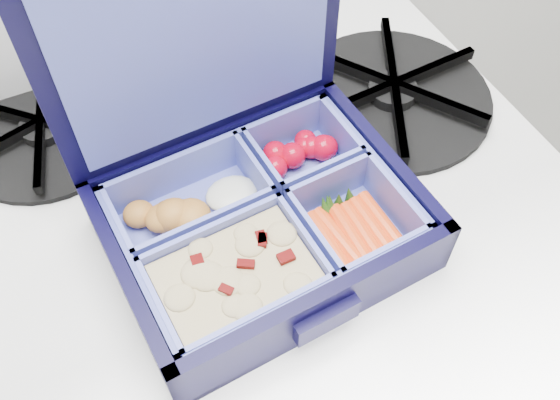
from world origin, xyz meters
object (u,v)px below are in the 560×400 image
stove (262,388)px  burner_grate (393,89)px  fork (267,108)px  bento_box (262,224)px

stove → burner_grate: (0.18, 0.07, 0.45)m
fork → burner_grate: bearing=-3.9°
bento_box → fork: (0.07, 0.14, -0.03)m
burner_grate → bento_box: bearing=-152.5°
stove → fork: bearing=58.5°
stove → burner_grate: bearing=20.0°
bento_box → burner_grate: (0.19, 0.10, -0.01)m
bento_box → fork: bento_box is taller
bento_box → burner_grate: size_ratio=1.20×
stove → fork: (0.07, 0.11, 0.44)m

